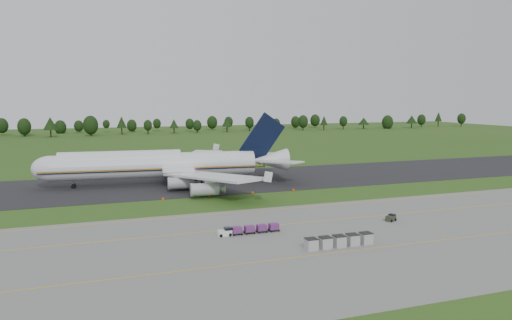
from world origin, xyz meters
name	(u,v)px	position (x,y,z in m)	size (l,w,h in m)	color
ground	(239,202)	(0.00, 0.00, 0.00)	(600.00, 600.00, 0.00)	#2B4D17
apron	(305,243)	(0.00, -34.00, 0.03)	(300.00, 52.00, 0.06)	slate
taxiway	(208,182)	(0.00, 28.00, 0.04)	(300.00, 40.00, 0.08)	black
apron_markings	(288,232)	(0.00, -26.98, 0.06)	(300.00, 30.20, 0.01)	gold
tree_line	(117,125)	(-9.12, 218.40, 6.26)	(525.76, 21.46, 11.85)	black
aircraft	(161,164)	(-12.74, 28.06, 5.45)	(68.08, 65.92, 19.07)	silver
baggage_train	(248,230)	(-6.77, -25.61, 0.77)	(10.90, 1.39, 1.34)	white
utility_cart	(391,218)	(21.26, -26.48, 0.57)	(2.20, 1.79, 1.05)	#2C3223
uld_row	(339,241)	(4.11, -37.49, 0.96)	(11.40, 1.80, 1.78)	#A5A5A5
edge_markers	(231,194)	(0.40, 7.50, 0.27)	(32.77, 0.30, 0.60)	#FA5007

